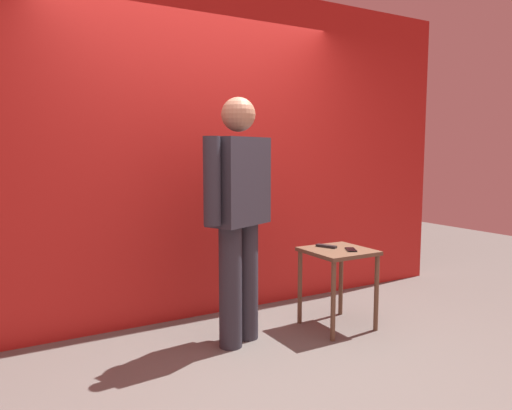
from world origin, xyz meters
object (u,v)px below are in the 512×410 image
at_px(cell_phone, 351,250).
at_px(tv_remote, 326,246).
at_px(standing_person, 239,208).
at_px(side_table, 338,263).

bearing_deg(cell_phone, tv_remote, 147.15).
bearing_deg(standing_person, side_table, -7.57).
height_order(side_table, cell_phone, cell_phone).
xyz_separation_m(side_table, tv_remote, (-0.04, 0.10, 0.12)).
xyz_separation_m(standing_person, side_table, (0.82, -0.11, -0.47)).
bearing_deg(tv_remote, side_table, -95.46).
height_order(cell_phone, tv_remote, tv_remote).
relative_size(side_table, cell_phone, 4.35).
height_order(standing_person, cell_phone, standing_person).
xyz_separation_m(side_table, cell_phone, (0.06, -0.08, 0.12)).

